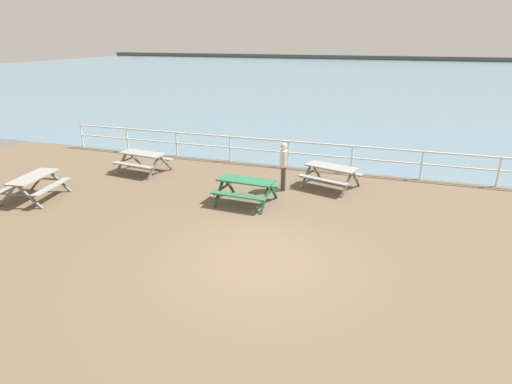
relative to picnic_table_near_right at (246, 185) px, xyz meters
The scene contains 9 objects.
ground_plane 3.81m from the picnic_table_near_right, 65.91° to the right, with size 30.00×24.00×0.20m, color brown.
sea_band 49.36m from the picnic_table_near_right, 88.22° to the left, with size 142.00×90.00×0.01m, color slate.
distant_shoreline 92.34m from the picnic_table_near_right, 89.05° to the left, with size 142.00×6.00×1.80m, color #4C4C47.
seaward_railing 4.59m from the picnic_table_near_right, 70.54° to the left, with size 23.07×0.07×1.08m.
picnic_table_near_right is the anchor object (origin of this frame).
picnic_table_mid_centre 5.24m from the picnic_table_near_right, 160.19° to the left, with size 1.97×1.73×0.80m.
picnic_table_far_left 3.30m from the picnic_table_near_right, 45.12° to the left, with size 2.16×1.96×0.80m.
picnic_table_far_right 6.95m from the picnic_table_near_right, 164.20° to the right, with size 1.79×2.02×0.80m.
visitor 1.78m from the picnic_table_near_right, 62.36° to the left, with size 0.34×0.49×1.66m.
Camera 1 is at (2.85, -8.53, 5.05)m, focal length 29.78 mm.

